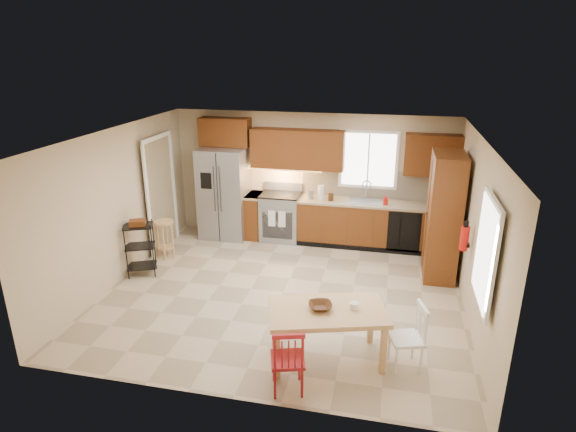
% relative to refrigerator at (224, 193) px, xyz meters
% --- Properties ---
extents(floor, '(5.50, 5.50, 0.00)m').
position_rel_refrigerator_xyz_m(floor, '(1.70, -2.12, -0.91)').
color(floor, tan).
rests_on(floor, ground).
extents(ceiling, '(5.50, 5.00, 0.02)m').
position_rel_refrigerator_xyz_m(ceiling, '(1.70, -2.12, 1.59)').
color(ceiling, silver).
rests_on(ceiling, ground).
extents(wall_back, '(5.50, 0.02, 2.50)m').
position_rel_refrigerator_xyz_m(wall_back, '(1.70, 0.38, 0.34)').
color(wall_back, '#CCB793').
rests_on(wall_back, ground).
extents(wall_front, '(5.50, 0.02, 2.50)m').
position_rel_refrigerator_xyz_m(wall_front, '(1.70, -4.62, 0.34)').
color(wall_front, '#CCB793').
rests_on(wall_front, ground).
extents(wall_left, '(0.02, 5.00, 2.50)m').
position_rel_refrigerator_xyz_m(wall_left, '(-1.05, -2.12, 0.34)').
color(wall_left, '#CCB793').
rests_on(wall_left, ground).
extents(wall_right, '(0.02, 5.00, 2.50)m').
position_rel_refrigerator_xyz_m(wall_right, '(4.45, -2.12, 0.34)').
color(wall_right, '#CCB793').
rests_on(wall_right, ground).
extents(refrigerator, '(0.92, 0.75, 1.82)m').
position_rel_refrigerator_xyz_m(refrigerator, '(0.00, 0.00, 0.00)').
color(refrigerator, gray).
rests_on(refrigerator, floor).
extents(range_stove, '(0.76, 0.63, 0.92)m').
position_rel_refrigerator_xyz_m(range_stove, '(1.15, 0.06, -0.45)').
color(range_stove, gray).
rests_on(range_stove, floor).
extents(base_cabinet_narrow, '(0.30, 0.60, 0.90)m').
position_rel_refrigerator_xyz_m(base_cabinet_narrow, '(0.60, 0.08, -0.46)').
color(base_cabinet_narrow, '#612D11').
rests_on(base_cabinet_narrow, floor).
extents(base_cabinet_run, '(2.92, 0.60, 0.90)m').
position_rel_refrigerator_xyz_m(base_cabinet_run, '(2.99, 0.08, -0.46)').
color(base_cabinet_run, '#612D11').
rests_on(base_cabinet_run, floor).
extents(dishwasher, '(0.60, 0.02, 0.78)m').
position_rel_refrigerator_xyz_m(dishwasher, '(3.55, -0.22, -0.46)').
color(dishwasher, black).
rests_on(dishwasher, floor).
extents(backsplash, '(2.92, 0.03, 0.55)m').
position_rel_refrigerator_xyz_m(backsplash, '(2.99, 0.36, 0.27)').
color(backsplash, beige).
rests_on(backsplash, wall_back).
extents(upper_over_fridge, '(1.00, 0.35, 0.55)m').
position_rel_refrigerator_xyz_m(upper_over_fridge, '(0.00, 0.20, 1.19)').
color(upper_over_fridge, '#5B2E0F').
rests_on(upper_over_fridge, wall_back).
extents(upper_left_block, '(1.80, 0.35, 0.75)m').
position_rel_refrigerator_xyz_m(upper_left_block, '(1.45, 0.20, 0.92)').
color(upper_left_block, '#5B2E0F').
rests_on(upper_left_block, wall_back).
extents(upper_right_block, '(1.00, 0.35, 0.75)m').
position_rel_refrigerator_xyz_m(upper_right_block, '(3.95, 0.20, 0.92)').
color(upper_right_block, '#5B2E0F').
rests_on(upper_right_block, wall_back).
extents(window_back, '(1.12, 0.04, 1.12)m').
position_rel_refrigerator_xyz_m(window_back, '(2.80, 0.35, 0.74)').
color(window_back, white).
rests_on(window_back, wall_back).
extents(sink, '(0.62, 0.46, 0.16)m').
position_rel_refrigerator_xyz_m(sink, '(2.80, 0.08, -0.05)').
color(sink, gray).
rests_on(sink, base_cabinet_run).
extents(undercab_glow, '(1.60, 0.30, 0.01)m').
position_rel_refrigerator_xyz_m(undercab_glow, '(1.15, 0.17, 0.52)').
color(undercab_glow, '#FFBF66').
rests_on(undercab_glow, wall_back).
extents(soap_bottle, '(0.09, 0.09, 0.19)m').
position_rel_refrigerator_xyz_m(soap_bottle, '(3.18, -0.02, 0.09)').
color(soap_bottle, red).
rests_on(soap_bottle, base_cabinet_run).
extents(paper_towel, '(0.12, 0.12, 0.28)m').
position_rel_refrigerator_xyz_m(paper_towel, '(1.95, 0.03, 0.13)').
color(paper_towel, white).
rests_on(paper_towel, base_cabinet_run).
extents(canister_steel, '(0.11, 0.11, 0.18)m').
position_rel_refrigerator_xyz_m(canister_steel, '(1.75, 0.03, 0.08)').
color(canister_steel, gray).
rests_on(canister_steel, base_cabinet_run).
extents(canister_wood, '(0.10, 0.10, 0.14)m').
position_rel_refrigerator_xyz_m(canister_wood, '(2.15, -0.00, 0.06)').
color(canister_wood, '#472612').
rests_on(canister_wood, base_cabinet_run).
extents(pantry, '(0.50, 0.95, 2.10)m').
position_rel_refrigerator_xyz_m(pantry, '(4.13, -0.93, 0.14)').
color(pantry, '#612D11').
rests_on(pantry, floor).
extents(fire_extinguisher, '(0.12, 0.12, 0.36)m').
position_rel_refrigerator_xyz_m(fire_extinguisher, '(4.33, -1.98, 0.19)').
color(fire_extinguisher, red).
rests_on(fire_extinguisher, wall_right).
extents(window_right, '(0.04, 1.02, 1.32)m').
position_rel_refrigerator_xyz_m(window_right, '(4.38, -3.27, 0.54)').
color(window_right, white).
rests_on(window_right, wall_right).
extents(doorway, '(0.04, 0.95, 2.10)m').
position_rel_refrigerator_xyz_m(doorway, '(-0.97, -0.82, 0.14)').
color(doorway, '#8C7A59').
rests_on(doorway, wall_left).
extents(dining_table, '(1.58, 1.16, 0.69)m').
position_rel_refrigerator_xyz_m(dining_table, '(2.61, -3.68, -0.57)').
color(dining_table, tan).
rests_on(dining_table, floor).
extents(chair_red, '(0.48, 0.48, 0.83)m').
position_rel_refrigerator_xyz_m(chair_red, '(2.26, -4.33, -0.49)').
color(chair_red, maroon).
rests_on(chair_red, floor).
extents(chair_white, '(0.48, 0.48, 0.83)m').
position_rel_refrigerator_xyz_m(chair_white, '(3.56, -3.63, -0.49)').
color(chair_white, white).
rests_on(chair_white, floor).
extents(table_bowl, '(0.36, 0.36, 0.07)m').
position_rel_refrigerator_xyz_m(table_bowl, '(2.52, -3.68, -0.21)').
color(table_bowl, '#472612').
rests_on(table_bowl, dining_table).
extents(table_jar, '(0.12, 0.12, 0.11)m').
position_rel_refrigerator_xyz_m(table_jar, '(2.91, -3.59, -0.19)').
color(table_jar, white).
rests_on(table_jar, dining_table).
extents(bar_stool, '(0.36, 0.36, 0.71)m').
position_rel_refrigerator_xyz_m(bar_stool, '(-0.71, -1.28, -0.55)').
color(bar_stool, tan).
rests_on(bar_stool, floor).
extents(utility_cart, '(0.57, 0.52, 0.93)m').
position_rel_refrigerator_xyz_m(utility_cart, '(-0.80, -2.01, -0.44)').
color(utility_cart, black).
rests_on(utility_cart, floor).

